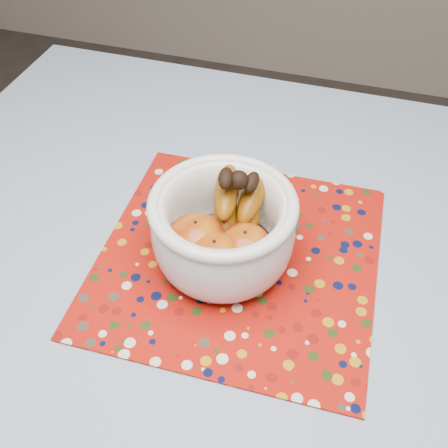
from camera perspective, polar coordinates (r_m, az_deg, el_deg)
name	(u,v)px	position (r m, az deg, el deg)	size (l,w,h in m)	color
table	(226,347)	(0.85, 0.26, -13.23)	(1.20, 1.20, 0.75)	brown
tablecloth	(227,318)	(0.78, 0.28, -10.20)	(1.32, 1.32, 0.01)	slate
placemat	(238,257)	(0.85, 1.58, -3.62)	(0.44, 0.44, 0.00)	#9C1008
fruit_bowl	(225,228)	(0.78, 0.11, -0.46)	(0.22, 0.22, 0.17)	silver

